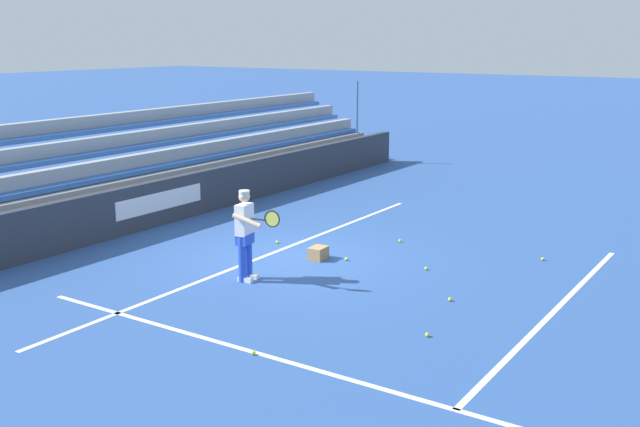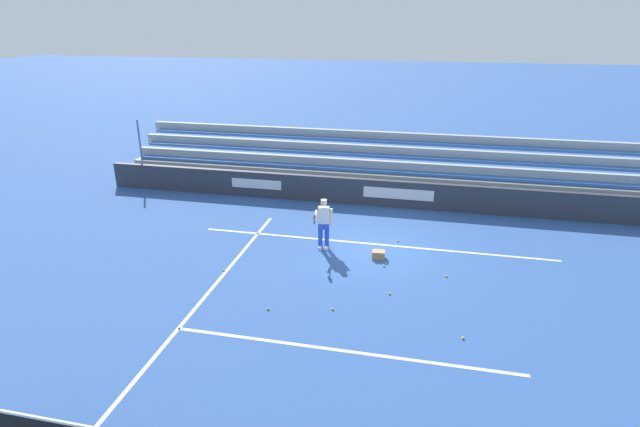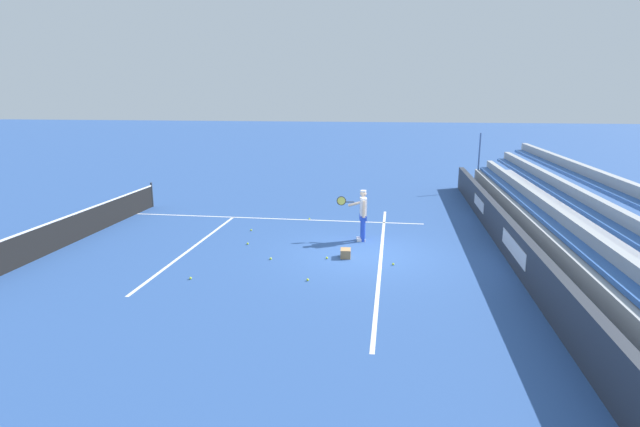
# 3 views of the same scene
# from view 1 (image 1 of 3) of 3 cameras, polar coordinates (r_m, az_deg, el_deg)

# --- Properties ---
(ground_plane) EXTENTS (160.00, 160.00, 0.00)m
(ground_plane) POSITION_cam_1_polar(r_m,az_deg,el_deg) (15.46, -2.48, -3.44)
(ground_plane) COLOR #2D5193
(court_baseline_white) EXTENTS (12.00, 0.10, 0.01)m
(court_baseline_white) POSITION_cam_1_polar(r_m,az_deg,el_deg) (15.75, -3.95, -3.14)
(court_baseline_white) COLOR white
(court_baseline_white) RESTS_ON ground
(court_sideline_white) EXTENTS (0.10, 12.00, 0.01)m
(court_sideline_white) POSITION_cam_1_polar(r_m,az_deg,el_deg) (10.19, 2.36, -12.55)
(court_sideline_white) COLOR white
(court_sideline_white) RESTS_ON ground
(court_service_line_white) EXTENTS (8.22, 0.10, 0.01)m
(court_service_line_white) POSITION_cam_1_polar(r_m,az_deg,el_deg) (13.17, 17.47, -7.05)
(court_service_line_white) COLOR white
(court_service_line_white) RESTS_ON ground
(back_wall_sponsor_board) EXTENTS (24.33, 0.25, 1.10)m
(back_wall_sponsor_board) POSITION_cam_1_polar(r_m,az_deg,el_deg) (18.11, -13.62, 0.47)
(back_wall_sponsor_board) COLOR #2D333D
(back_wall_sponsor_board) RESTS_ON ground
(bleacher_stand) EXTENTS (23.11, 2.40, 2.95)m
(bleacher_stand) POSITION_cam_1_polar(r_m,az_deg,el_deg) (19.43, -17.34, 1.63)
(bleacher_stand) COLOR #9EA3A8
(bleacher_stand) RESTS_ON ground
(tennis_player) EXTENTS (0.59, 1.04, 1.71)m
(tennis_player) POSITION_cam_1_polar(r_m,az_deg,el_deg) (13.91, -5.68, -1.57)
(tennis_player) COLOR blue
(tennis_player) RESTS_ON ground
(ball_box_cardboard) EXTENTS (0.42, 0.33, 0.26)m
(ball_box_cardboard) POSITION_cam_1_polar(r_m,az_deg,el_deg) (15.37, -0.14, -3.03)
(ball_box_cardboard) COLOR #A87F51
(ball_box_cardboard) RESTS_ON ground
(tennis_ball_far_left) EXTENTS (0.07, 0.07, 0.07)m
(tennis_ball_far_left) POSITION_cam_1_polar(r_m,az_deg,el_deg) (15.96, 16.60, -3.34)
(tennis_ball_far_left) COLOR #CCE533
(tennis_ball_far_left) RESTS_ON ground
(tennis_ball_near_player) EXTENTS (0.07, 0.07, 0.07)m
(tennis_ball_near_player) POSITION_cam_1_polar(r_m,az_deg,el_deg) (14.83, 8.09, -4.17)
(tennis_ball_near_player) COLOR #CCE533
(tennis_ball_near_player) RESTS_ON ground
(tennis_ball_far_right) EXTENTS (0.07, 0.07, 0.07)m
(tennis_ball_far_right) POSITION_cam_1_polar(r_m,az_deg,el_deg) (15.30, 2.03, -3.49)
(tennis_ball_far_right) COLOR #CCE533
(tennis_ball_far_right) RESTS_ON ground
(tennis_ball_midcourt) EXTENTS (0.07, 0.07, 0.07)m
(tennis_ball_midcourt) POSITION_cam_1_polar(r_m,az_deg,el_deg) (16.76, 6.12, -2.07)
(tennis_ball_midcourt) COLOR #CCE533
(tennis_ball_midcourt) RESTS_ON ground
(tennis_ball_by_box) EXTENTS (0.07, 0.07, 0.07)m
(tennis_ball_by_box) POSITION_cam_1_polar(r_m,az_deg,el_deg) (13.19, 9.87, -6.46)
(tennis_ball_by_box) COLOR #CCE533
(tennis_ball_by_box) RESTS_ON ground
(tennis_ball_stray_back) EXTENTS (0.07, 0.07, 0.07)m
(tennis_ball_stray_back) POSITION_cam_1_polar(r_m,az_deg,el_deg) (11.63, 8.17, -9.13)
(tennis_ball_stray_back) COLOR #CCE533
(tennis_ball_stray_back) RESTS_ON ground
(tennis_ball_toward_net) EXTENTS (0.07, 0.07, 0.07)m
(tennis_ball_toward_net) POSITION_cam_1_polar(r_m,az_deg,el_deg) (10.95, -5.10, -10.52)
(tennis_ball_toward_net) COLOR #CCE533
(tennis_ball_toward_net) RESTS_ON ground
(tennis_ball_on_baseline) EXTENTS (0.07, 0.07, 0.07)m
(tennis_ball_on_baseline) POSITION_cam_1_polar(r_m,az_deg,el_deg) (16.58, -3.27, -2.18)
(tennis_ball_on_baseline) COLOR #CCE533
(tennis_ball_on_baseline) RESTS_ON ground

